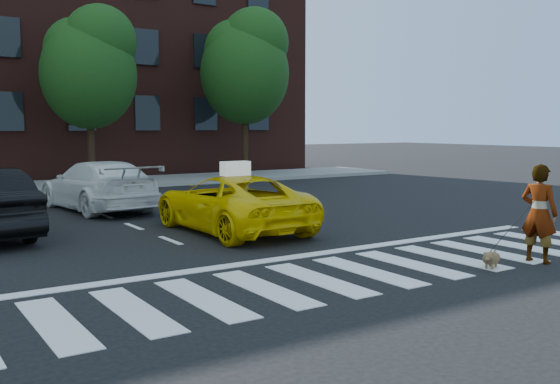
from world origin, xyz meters
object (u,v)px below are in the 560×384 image
taxi (231,203)px  dog (491,258)px  tree_mid (90,63)px  woman (539,213)px  white_suv (98,185)px  tree_right (245,62)px

taxi → dog: size_ratio=8.88×
dog → tree_mid: bearing=70.0°
woman → dog: (-1.12, 0.11, -0.69)m
dog → taxi: bearing=83.3°
tree_mid → woman: bearing=-82.3°
tree_mid → white_suv: (-1.93, -6.98, -4.14)m
tree_right → tree_mid: bearing=180.0°
woman → dog: size_ratio=3.33×
tree_right → taxi: (-7.48, -12.24, -4.62)m
taxi → white_suv: white_suv is taller
taxi → dog: (1.82, -5.74, -0.46)m
woman → dog: woman is taller
woman → white_suv: bearing=10.0°
tree_mid → dog: size_ratio=13.57×
woman → taxi: bearing=15.1°
taxi → woman: woman is taller
tree_mid → dog: bearing=-85.7°
tree_right → woman: bearing=-104.1°
woman → dog: 1.32m
taxi → woman: (2.93, -5.86, 0.23)m
white_suv → woman: woman is taller
tree_mid → taxi: tree_mid is taller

